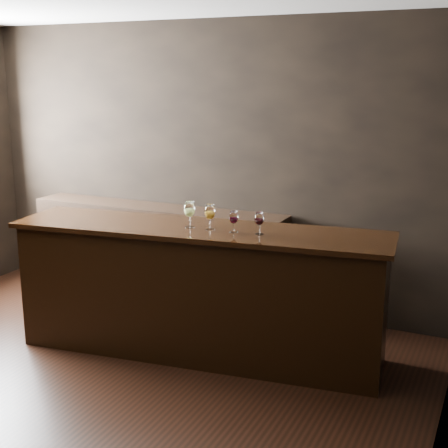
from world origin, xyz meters
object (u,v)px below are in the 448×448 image
at_px(glass_amber, 210,212).
at_px(glass_red_b, 259,219).
at_px(glass_white, 189,210).
at_px(glass_red_a, 234,218).
at_px(bar_counter, 199,294).
at_px(back_bar_shelf, 157,254).

bearing_deg(glass_amber, glass_red_b, 3.12).
bearing_deg(glass_white, glass_red_a, 1.08).
height_order(bar_counter, glass_red_a, glass_red_a).
bearing_deg(glass_red_a, glass_red_b, 5.48).
bearing_deg(glass_white, glass_amber, 1.45).
bearing_deg(glass_red_b, glass_white, -177.38).
bearing_deg(back_bar_shelf, glass_red_a, -36.96).
distance_m(back_bar_shelf, glass_red_a, 1.77).
bearing_deg(back_bar_shelf, bar_counter, -44.26).
height_order(glass_amber, glass_red_a, glass_amber).
height_order(back_bar_shelf, glass_white, glass_white).
relative_size(bar_counter, glass_red_b, 17.03).
distance_m(glass_amber, glass_red_b, 0.41).
height_order(back_bar_shelf, glass_red_a, glass_red_a).
distance_m(bar_counter, back_bar_shelf, 1.37).
relative_size(glass_white, glass_red_b, 1.21).
height_order(glass_white, glass_red_b, glass_white).
xyz_separation_m(bar_counter, glass_amber, (0.11, -0.02, 0.70)).
relative_size(back_bar_shelf, glass_amber, 13.39).
relative_size(back_bar_shelf, glass_red_a, 16.35).
height_order(bar_counter, glass_white, glass_white).
xyz_separation_m(back_bar_shelf, glass_amber, (1.09, -0.98, 0.73)).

